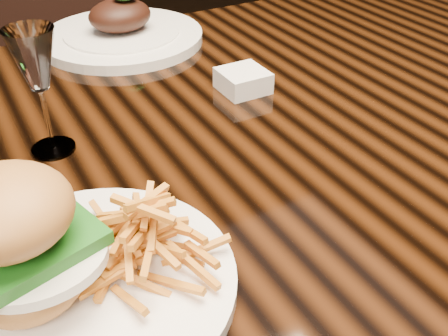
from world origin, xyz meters
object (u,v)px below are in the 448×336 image
burger_plate (79,252)px  chair_far (61,53)px  dining_table (190,184)px  wine_glass (35,65)px  far_dish (122,33)px

burger_plate → chair_far: size_ratio=0.28×
dining_table → wine_glass: size_ratio=10.03×
far_dish → chair_far: (-0.01, 0.53, -0.23)m
dining_table → chair_far: 0.90m
chair_far → dining_table: bearing=-86.1°
burger_plate → wine_glass: burger_plate is taller
dining_table → burger_plate: (-0.20, -0.20, 0.13)m
dining_table → far_dish: (0.04, 0.36, 0.09)m
wine_glass → chair_far: size_ratio=0.17×
dining_table → far_dish: far_dish is taller
dining_table → chair_far: bearing=88.2°
burger_plate → far_dish: burger_plate is taller
burger_plate → wine_glass: 0.26m
burger_plate → wine_glass: (0.03, 0.25, 0.07)m
far_dish → chair_far: chair_far is taller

